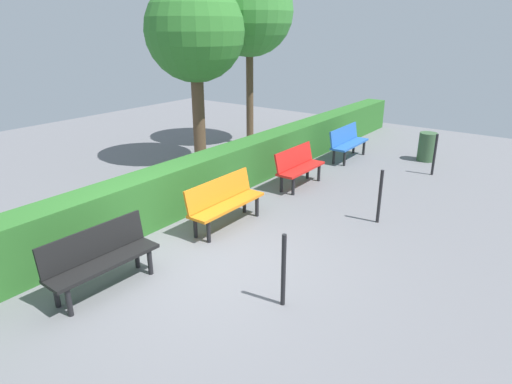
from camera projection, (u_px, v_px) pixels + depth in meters
ground_plane at (204, 261)px, 6.77m from camera, size 23.19×23.19×0.00m
bench_blue at (347, 141)px, 11.81m from camera, size 1.58×0.49×0.86m
bench_red at (298, 165)px, 9.80m from camera, size 1.42×0.47×0.86m
bench_orange at (224, 200)px, 7.82m from camera, size 1.65×0.47×0.86m
bench_black at (100, 256)px, 5.92m from camera, size 1.57×0.50×0.86m
hedge_row at (180, 188)px, 8.43m from camera, size 19.19×0.62×0.95m
tree_near at (249, 12)px, 12.13m from camera, size 2.42×2.42×4.95m
tree_mid at (195, 32)px, 10.48m from camera, size 2.39×2.39×4.45m
railing_post_near at (435, 155)px, 10.51m from camera, size 0.06×0.06×1.00m
railing_post_mid at (380, 197)px, 7.94m from camera, size 0.06×0.06×1.00m
railing_post_far at (284, 270)px, 5.55m from camera, size 0.06×0.06×1.00m
trash_bin at (427, 147)px, 11.68m from camera, size 0.46×0.46×0.75m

